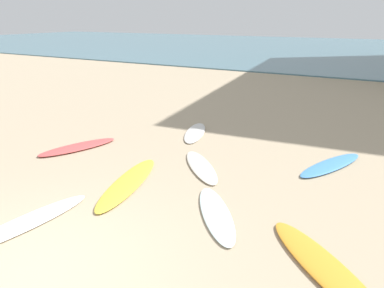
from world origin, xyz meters
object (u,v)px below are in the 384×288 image
at_px(surfboard_2, 324,267).
at_px(surfboard_7, 27,222).
at_px(surfboard_1, 78,147).
at_px(surfboard_5, 216,214).
at_px(surfboard_0, 201,166).
at_px(surfboard_4, 128,183).
at_px(surfboard_6, 195,133).
at_px(surfboard_3, 331,165).

height_order(surfboard_2, surfboard_7, surfboard_2).
relative_size(surfboard_1, surfboard_2, 0.91).
bearing_deg(surfboard_5, surfboard_7, 176.23).
xyz_separation_m(surfboard_1, surfboard_2, (6.48, -1.79, 0.00)).
xyz_separation_m(surfboard_0, surfboard_1, (-3.45, -0.43, 0.01)).
bearing_deg(surfboard_4, surfboard_6, 81.90).
distance_m(surfboard_4, surfboard_7, 2.06).
xyz_separation_m(surfboard_1, surfboard_4, (2.47, -1.02, -0.01)).
bearing_deg(surfboard_6, surfboard_7, 68.84).
height_order(surfboard_5, surfboard_7, surfboard_5).
bearing_deg(surfboard_0, surfboard_1, 144.75).
relative_size(surfboard_1, surfboard_5, 1.08).
relative_size(surfboard_1, surfboard_7, 0.91).
bearing_deg(surfboard_3, surfboard_7, -105.14).
bearing_deg(surfboard_4, surfboard_0, 43.31).
bearing_deg(surfboard_1, surfboard_0, 30.35).
relative_size(surfboard_2, surfboard_3, 1.03).
xyz_separation_m(surfboard_1, surfboard_6, (2.20, 2.55, -0.01)).
bearing_deg(surfboard_1, surfboard_2, 7.74).
distance_m(surfboard_0, surfboard_6, 2.46).
bearing_deg(surfboard_5, surfboard_3, 28.00).
relative_size(surfboard_2, surfboard_7, 1.00).
relative_size(surfboard_5, surfboard_6, 1.00).
relative_size(surfboard_3, surfboard_7, 0.98).
height_order(surfboard_4, surfboard_7, surfboard_4).
relative_size(surfboard_1, surfboard_3, 0.93).
xyz_separation_m(surfboard_4, surfboard_5, (2.12, -0.22, -0.00)).
relative_size(surfboard_0, surfboard_3, 0.87).
xyz_separation_m(surfboard_3, surfboard_4, (-3.65, -2.96, -0.00)).
distance_m(surfboard_2, surfboard_5, 1.97).
height_order(surfboard_1, surfboard_5, surfboard_1).
distance_m(surfboard_1, surfboard_6, 3.37).
bearing_deg(surfboard_7, surfboard_6, 96.42).
height_order(surfboard_0, surfboard_5, surfboard_0).
relative_size(surfboard_1, surfboard_6, 1.08).
bearing_deg(surfboard_4, surfboard_5, -18.34).
distance_m(surfboard_3, surfboard_6, 3.97).
bearing_deg(surfboard_2, surfboard_5, -63.51).
bearing_deg(surfboard_4, surfboard_1, 145.15).
bearing_deg(surfboard_1, surfboard_5, 8.10).
relative_size(surfboard_2, surfboard_5, 1.19).
distance_m(surfboard_0, surfboard_2, 3.75).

